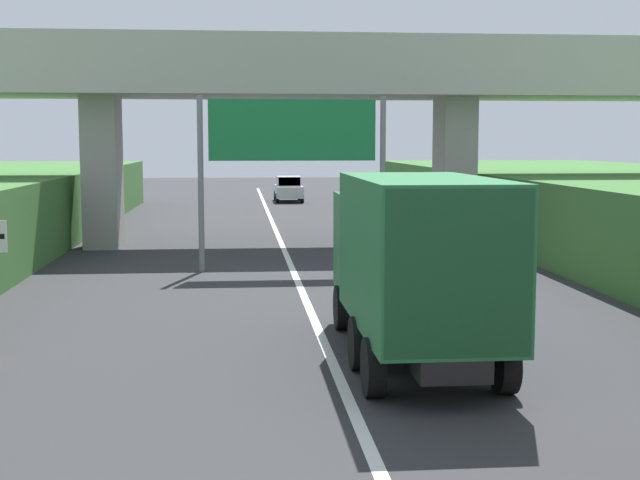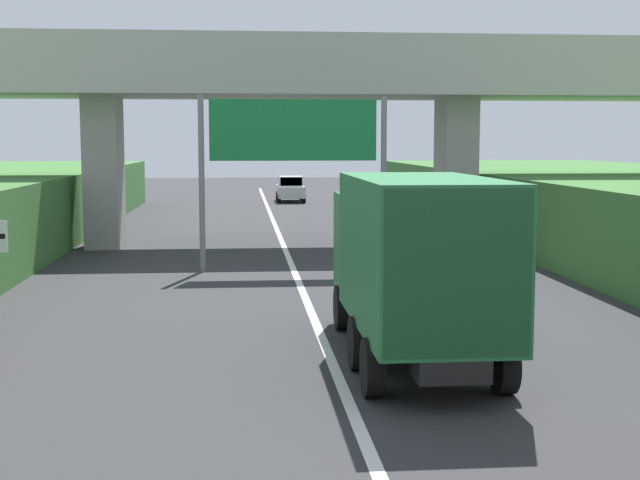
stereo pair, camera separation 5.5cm
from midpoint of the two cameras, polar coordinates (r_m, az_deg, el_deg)
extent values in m
cube|color=white|center=(27.52, -1.62, -2.05)|extent=(0.20, 97.13, 0.01)
cube|color=#ADA89E|center=(34.43, -2.40, 10.16)|extent=(40.00, 4.80, 1.10)
cube|color=#ADA89E|center=(32.31, -2.21, 12.36)|extent=(40.00, 0.36, 1.10)
cube|color=#ADA89E|center=(36.72, -2.58, 11.65)|extent=(40.00, 0.36, 1.10)
cube|color=#9F9A91|center=(34.72, -13.78, 4.29)|extent=(1.30, 2.20, 5.75)
cube|color=#9F9A91|center=(35.38, 8.82, 4.43)|extent=(1.30, 2.20, 5.75)
cylinder|color=slate|center=(27.53, -7.62, 3.59)|extent=(0.18, 0.18, 5.45)
cylinder|color=slate|center=(27.88, 4.19, 3.67)|extent=(0.18, 0.18, 5.45)
cube|color=#167238|center=(27.53, -1.69, 7.14)|extent=(5.20, 0.12, 1.90)
cube|color=white|center=(27.51, -1.68, 7.14)|extent=(4.89, 0.01, 1.67)
cube|color=black|center=(16.69, 5.90, -5.38)|extent=(1.10, 7.30, 0.36)
cube|color=#236B38|center=(19.02, 4.45, -0.16)|extent=(2.10, 2.10, 2.10)
cube|color=#2D3842|center=(19.99, 3.97, 1.03)|extent=(1.89, 0.06, 0.90)
cube|color=#236B38|center=(15.43, 6.71, -0.78)|extent=(2.30, 5.20, 2.60)
cube|color=#1A502A|center=(12.94, 9.06, -2.21)|extent=(2.21, 0.04, 2.50)
cylinder|color=black|center=(19.09, 1.53, -4.39)|extent=(0.30, 0.96, 0.96)
cylinder|color=black|center=(19.41, 7.24, -4.26)|extent=(0.30, 0.96, 0.96)
cylinder|color=black|center=(14.17, 3.54, -8.24)|extent=(0.30, 0.96, 0.96)
cylinder|color=black|center=(14.64, 11.93, -7.89)|extent=(0.30, 0.96, 0.96)
cylinder|color=black|center=(15.79, 2.61, -6.70)|extent=(0.30, 0.96, 0.96)
cylinder|color=black|center=(16.22, 10.17, -6.45)|extent=(0.30, 0.96, 0.96)
cube|color=#B2B5B7|center=(59.24, -1.91, 3.17)|extent=(1.76, 4.10, 0.76)
cube|color=#B2B5B7|center=(59.05, -1.90, 3.84)|extent=(1.56, 1.90, 0.64)
cube|color=#2D3842|center=(58.13, -1.85, 3.80)|extent=(1.44, 0.06, 0.54)
cylinder|color=black|center=(60.49, -2.75, 2.88)|extent=(0.22, 0.64, 0.64)
cylinder|color=black|center=(60.58, -1.20, 2.89)|extent=(0.22, 0.64, 0.64)
cylinder|color=black|center=(57.95, -2.64, 2.72)|extent=(0.22, 0.64, 0.64)
cylinder|color=black|center=(58.05, -1.02, 2.73)|extent=(0.22, 0.64, 0.64)
camera|label=1|loc=(0.03, -89.91, 0.01)|focal=49.38mm
camera|label=2|loc=(0.03, 90.09, -0.01)|focal=49.38mm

